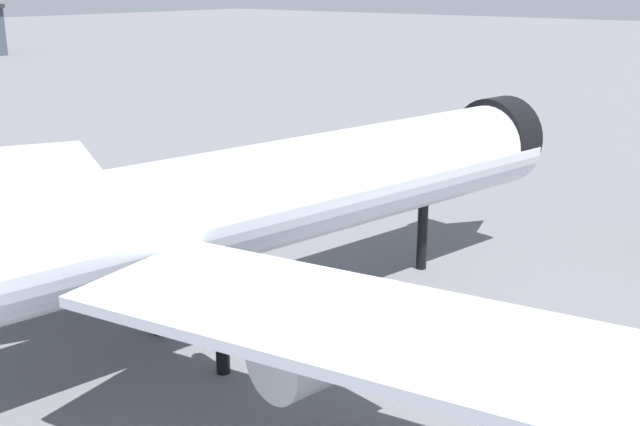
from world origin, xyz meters
The scene contains 2 objects.
ground centered at (0.00, 0.00, 0.00)m, with size 900.00×900.00×0.00m, color slate.
airliner_near_gate centered at (-1.81, 0.03, 9.01)m, with size 69.89×63.09×20.45m.
Camera 1 is at (-34.63, -34.97, 22.92)m, focal length 44.04 mm.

